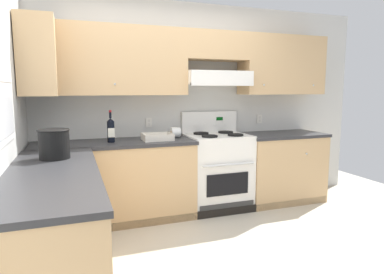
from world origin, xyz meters
The scene contains 9 objects.
ground_plane centered at (0.00, 0.00, 0.00)m, with size 7.04×7.04×0.00m, color #B2AA99.
wall_back centered at (0.41, 1.53, 1.48)m, with size 4.68×0.57×2.55m.
counter_back_run centered at (0.17, 1.24, 0.45)m, with size 3.60×0.65×0.91m.
counter_left_run centered at (-1.24, 0.00, 0.45)m, with size 0.63×1.91×0.91m.
stove centered at (0.60, 1.25, 0.48)m, with size 0.76×0.62×1.20m.
wine_bottle centered at (-0.70, 1.22, 1.05)m, with size 0.08×0.08×0.35m.
bowl centered at (-0.18, 1.20, 0.94)m, with size 0.34×0.27×0.08m.
bucket centered at (-1.24, 0.46, 1.04)m, with size 0.26×0.26×0.25m.
paper_towel_roll centered at (0.07, 1.34, 0.97)m, with size 0.11×0.12×0.12m.
Camera 1 is at (-1.09, -2.53, 1.48)m, focal length 31.63 mm.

